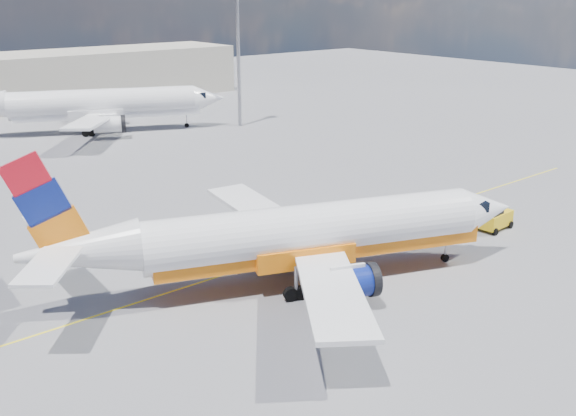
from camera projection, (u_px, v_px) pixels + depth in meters
ground at (326, 265)px, 42.54m from camera, size 240.00×240.00×0.00m
taxi_line at (297, 251)px, 44.74m from camera, size 70.00×0.15×0.01m
terminal_main at (22, 81)px, 99.13m from camera, size 70.00×14.00×8.00m
main_jet at (298, 235)px, 39.01m from camera, size 31.32×23.68×9.57m
second_jet at (95, 105)px, 81.32m from camera, size 34.03×25.60×10.50m
gse_tug at (494, 217)px, 48.59m from camera, size 2.99×1.95×2.06m
traffic_cone at (309, 239)px, 46.12m from camera, size 0.44×0.44×0.62m
floodlight_mast at (238, 29)px, 82.22m from camera, size 1.54×1.54×21.08m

